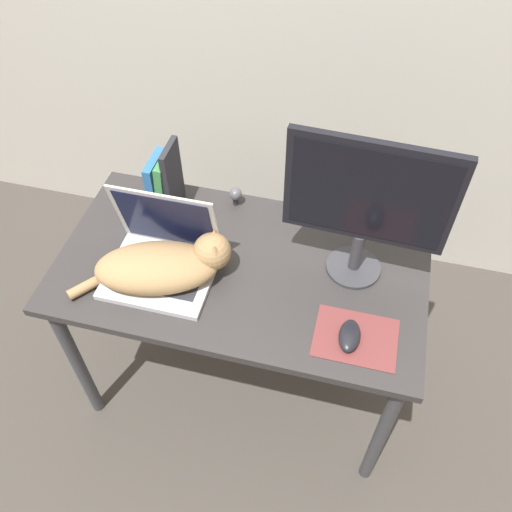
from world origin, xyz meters
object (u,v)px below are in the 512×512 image
laptop (162,258)px  external_monitor (367,203)px  computer_mouse (349,336)px  webcam (236,195)px  cat (165,265)px  book_row (165,181)px

laptop → external_monitor: bearing=14.1°
computer_mouse → webcam: bearing=135.1°
cat → external_monitor: 0.62m
external_monitor → computer_mouse: external_monitor is taller
laptop → computer_mouse: laptop is taller
book_row → webcam: 0.24m
cat → book_row: size_ratio=1.80×
laptop → cat: size_ratio=0.71×
laptop → webcam: bearing=67.5°
book_row → webcam: bearing=14.5°
cat → external_monitor: size_ratio=0.93×
cat → computer_mouse: 0.58m
laptop → webcam: 0.36m
computer_mouse → webcam: webcam is taller
laptop → external_monitor: 0.64m
external_monitor → webcam: bearing=156.1°
computer_mouse → book_row: 0.79m
external_monitor → book_row: size_ratio=1.93×
laptop → computer_mouse: 0.61m
computer_mouse → book_row: bearing=149.9°
cat → webcam: (0.12, 0.37, -0.02)m
cat → computer_mouse: bearing=-8.3°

